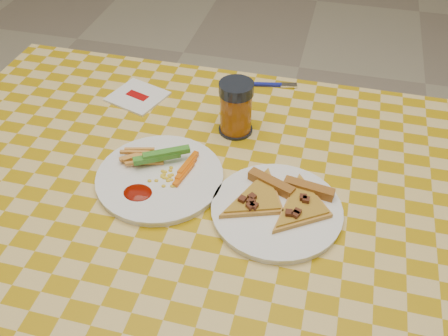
{
  "coord_description": "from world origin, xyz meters",
  "views": [
    {
      "loc": [
        0.19,
        -0.65,
        1.43
      ],
      "look_at": [
        0.01,
        0.05,
        0.78
      ],
      "focal_mm": 40.0,
      "sensor_mm": 36.0,
      "label": 1
    }
  ],
  "objects_px": {
    "plate_right": "(276,211)",
    "drink_glass": "(236,108)",
    "plate_left": "(160,178)",
    "table": "(213,218)"
  },
  "relations": [
    {
      "from": "table",
      "to": "drink_glass",
      "type": "distance_m",
      "value": 0.24
    },
    {
      "from": "plate_left",
      "to": "plate_right",
      "type": "bearing_deg",
      "value": -7.26
    },
    {
      "from": "plate_right",
      "to": "plate_left",
      "type": "bearing_deg",
      "value": 172.74
    },
    {
      "from": "plate_left",
      "to": "drink_glass",
      "type": "distance_m",
      "value": 0.23
    },
    {
      "from": "plate_left",
      "to": "plate_right",
      "type": "distance_m",
      "value": 0.24
    },
    {
      "from": "table",
      "to": "plate_right",
      "type": "distance_m",
      "value": 0.15
    },
    {
      "from": "drink_glass",
      "to": "plate_left",
      "type": "bearing_deg",
      "value": -119.12
    },
    {
      "from": "plate_right",
      "to": "drink_glass",
      "type": "bearing_deg",
      "value": 120.14
    },
    {
      "from": "plate_right",
      "to": "drink_glass",
      "type": "distance_m",
      "value": 0.26
    },
    {
      "from": "table",
      "to": "drink_glass",
      "type": "xyz_separation_m",
      "value": [
        -0.0,
        0.2,
        0.13
      ]
    }
  ]
}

